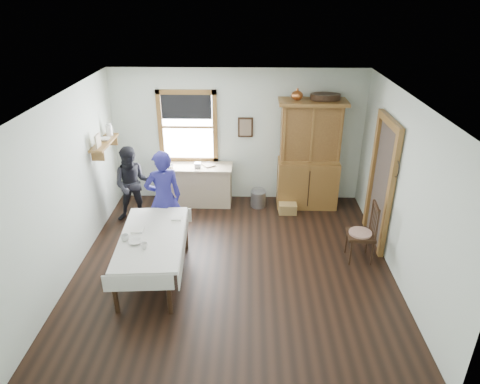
{
  "coord_description": "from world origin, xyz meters",
  "views": [
    {
      "loc": [
        0.23,
        -5.71,
        4.09
      ],
      "look_at": [
        0.09,
        0.3,
        1.17
      ],
      "focal_mm": 32.0,
      "sensor_mm": 36.0,
      "label": 1
    }
  ],
  "objects_px": {
    "wicker_basket": "(288,208)",
    "figure_dark": "(133,187)",
    "dining_table": "(154,257)",
    "work_counter": "(197,185)",
    "china_hutch": "(309,155)",
    "spindle_chair": "(361,232)",
    "pail": "(258,199)",
    "woman_blue": "(164,202)"
  },
  "relations": [
    {
      "from": "dining_table",
      "to": "figure_dark",
      "type": "bearing_deg",
      "value": 112.03
    },
    {
      "from": "spindle_chair",
      "to": "pail",
      "type": "distance_m",
      "value": 2.48
    },
    {
      "from": "work_counter",
      "to": "china_hutch",
      "type": "bearing_deg",
      "value": 0.21
    },
    {
      "from": "dining_table",
      "to": "wicker_basket",
      "type": "height_order",
      "value": "dining_table"
    },
    {
      "from": "dining_table",
      "to": "pail",
      "type": "height_order",
      "value": "dining_table"
    },
    {
      "from": "wicker_basket",
      "to": "woman_blue",
      "type": "distance_m",
      "value": 2.56
    },
    {
      "from": "work_counter",
      "to": "woman_blue",
      "type": "relative_size",
      "value": 0.92
    },
    {
      "from": "spindle_chair",
      "to": "work_counter",
      "type": "bearing_deg",
      "value": 150.01
    },
    {
      "from": "work_counter",
      "to": "woman_blue",
      "type": "bearing_deg",
      "value": -103.13
    },
    {
      "from": "dining_table",
      "to": "figure_dark",
      "type": "relative_size",
      "value": 1.36
    },
    {
      "from": "work_counter",
      "to": "spindle_chair",
      "type": "relative_size",
      "value": 1.43
    },
    {
      "from": "figure_dark",
      "to": "pail",
      "type": "bearing_deg",
      "value": 5.17
    },
    {
      "from": "china_hutch",
      "to": "work_counter",
      "type": "bearing_deg",
      "value": -179.92
    },
    {
      "from": "spindle_chair",
      "to": "woman_blue",
      "type": "distance_m",
      "value": 3.3
    },
    {
      "from": "pail",
      "to": "spindle_chair",
      "type": "bearing_deg",
      "value": -48.6
    },
    {
      "from": "woman_blue",
      "to": "dining_table",
      "type": "bearing_deg",
      "value": 68.0
    },
    {
      "from": "spindle_chair",
      "to": "pail",
      "type": "height_order",
      "value": "spindle_chair"
    },
    {
      "from": "china_hutch",
      "to": "spindle_chair",
      "type": "xyz_separation_m",
      "value": [
        0.64,
        -1.92,
        -0.58
      ]
    },
    {
      "from": "work_counter",
      "to": "figure_dark",
      "type": "xyz_separation_m",
      "value": [
        -1.1,
        -0.7,
        0.26
      ]
    },
    {
      "from": "work_counter",
      "to": "china_hutch",
      "type": "height_order",
      "value": "china_hutch"
    },
    {
      "from": "china_hutch",
      "to": "figure_dark",
      "type": "height_order",
      "value": "china_hutch"
    },
    {
      "from": "dining_table",
      "to": "spindle_chair",
      "type": "distance_m",
      "value": 3.3
    },
    {
      "from": "work_counter",
      "to": "dining_table",
      "type": "bearing_deg",
      "value": -97.44
    },
    {
      "from": "work_counter",
      "to": "china_hutch",
      "type": "xyz_separation_m",
      "value": [
        2.24,
        -0.03,
        0.67
      ]
    },
    {
      "from": "pail",
      "to": "figure_dark",
      "type": "height_order",
      "value": "figure_dark"
    },
    {
      "from": "spindle_chair",
      "to": "woman_blue",
      "type": "bearing_deg",
      "value": 175.98
    },
    {
      "from": "work_counter",
      "to": "wicker_basket",
      "type": "distance_m",
      "value": 1.91
    },
    {
      "from": "china_hutch",
      "to": "woman_blue",
      "type": "bearing_deg",
      "value": -150.05
    },
    {
      "from": "spindle_chair",
      "to": "woman_blue",
      "type": "xyz_separation_m",
      "value": [
        -3.25,
        0.46,
        0.28
      ]
    },
    {
      "from": "spindle_chair",
      "to": "wicker_basket",
      "type": "distance_m",
      "value": 1.92
    },
    {
      "from": "dining_table",
      "to": "wicker_basket",
      "type": "xyz_separation_m",
      "value": [
        2.21,
        2.13,
        -0.27
      ]
    },
    {
      "from": "wicker_basket",
      "to": "figure_dark",
      "type": "distance_m",
      "value": 3.01
    },
    {
      "from": "china_hutch",
      "to": "spindle_chair",
      "type": "relative_size",
      "value": 2.15
    },
    {
      "from": "dining_table",
      "to": "spindle_chair",
      "type": "xyz_separation_m",
      "value": [
        3.25,
        0.57,
        0.14
      ]
    },
    {
      "from": "china_hutch",
      "to": "pail",
      "type": "xyz_separation_m",
      "value": [
        -0.98,
        -0.08,
        -0.92
      ]
    },
    {
      "from": "china_hutch",
      "to": "wicker_basket",
      "type": "height_order",
      "value": "china_hutch"
    },
    {
      "from": "china_hutch",
      "to": "pail",
      "type": "relative_size",
      "value": 6.6
    },
    {
      "from": "work_counter",
      "to": "wicker_basket",
      "type": "xyz_separation_m",
      "value": [
        1.84,
        -0.39,
        -0.31
      ]
    },
    {
      "from": "work_counter",
      "to": "figure_dark",
      "type": "relative_size",
      "value": 1.07
    },
    {
      "from": "spindle_chair",
      "to": "figure_dark",
      "type": "distance_m",
      "value": 4.18
    },
    {
      "from": "spindle_chair",
      "to": "wicker_basket",
      "type": "bearing_deg",
      "value": 127.93
    },
    {
      "from": "wicker_basket",
      "to": "work_counter",
      "type": "bearing_deg",
      "value": 167.92
    }
  ]
}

